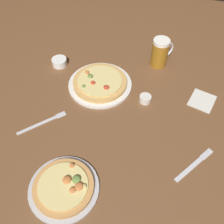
{
  "coord_description": "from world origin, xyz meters",
  "views": [
    {
      "loc": [
        0.19,
        -0.69,
        0.91
      ],
      "look_at": [
        0.0,
        0.0,
        0.02
      ],
      "focal_mm": 40.87,
      "sensor_mm": 36.0,
      "label": 1
    }
  ],
  "objects": [
    {
      "name": "ramekin_butter",
      "position": [
        -0.37,
        0.26,
        0.02
      ],
      "size": [
        0.08,
        0.08,
        0.04
      ],
      "primitive_type": "cylinder",
      "color": "white",
      "rests_on": "ground_plane"
    },
    {
      "name": "napkin_folded",
      "position": [
        0.39,
        0.2,
        0.0
      ],
      "size": [
        0.14,
        0.15,
        0.01
      ],
      "primitive_type": "cube",
      "rotation": [
        0.0,
        0.0,
        -0.26
      ],
      "color": "silver",
      "rests_on": "ground_plane"
    },
    {
      "name": "pizza_plate_near",
      "position": [
        -0.07,
        -0.39,
        0.02
      ],
      "size": [
        0.26,
        0.26,
        0.05
      ],
      "color": "#B2B2B7",
      "rests_on": "ground_plane"
    },
    {
      "name": "ramekin_sauce",
      "position": [
        0.13,
        0.12,
        0.02
      ],
      "size": [
        0.06,
        0.06,
        0.03
      ],
      "primitive_type": "cylinder",
      "color": "silver",
      "rests_on": "ground_plane"
    },
    {
      "name": "knife_right",
      "position": [
        0.38,
        -0.15,
        0.0
      ],
      "size": [
        0.14,
        0.19,
        0.01
      ],
      "color": "silver",
      "rests_on": "ground_plane"
    },
    {
      "name": "fork_left",
      "position": [
        -0.28,
        -0.13,
        0.0
      ],
      "size": [
        0.17,
        0.18,
        0.01
      ],
      "color": "silver",
      "rests_on": "ground_plane"
    },
    {
      "name": "beer_mug_dark",
      "position": [
        0.15,
        0.41,
        0.08
      ],
      "size": [
        0.11,
        0.13,
        0.15
      ],
      "color": "#9E6619",
      "rests_on": "ground_plane"
    },
    {
      "name": "pizza_plate_far",
      "position": [
        -0.11,
        0.17,
        0.02
      ],
      "size": [
        0.32,
        0.32,
        0.05
      ],
      "color": "silver",
      "rests_on": "ground_plane"
    },
    {
      "name": "ground_plane",
      "position": [
        0.0,
        0.0,
        -0.01
      ],
      "size": [
        2.4,
        2.4,
        0.03
      ],
      "primitive_type": "cube",
      "color": "brown"
    }
  ]
}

